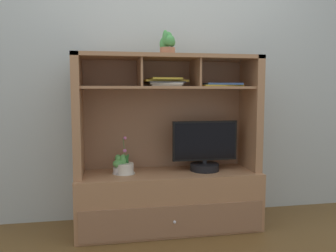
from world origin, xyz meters
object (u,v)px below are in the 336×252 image
(potted_fern, at_px, (119,165))
(magazine_stack_centre, at_px, (165,82))
(potted_orchid, at_px, (125,168))
(media_console, at_px, (168,178))
(potted_succulent, at_px, (168,45))
(magazine_stack_left, at_px, (222,85))
(tv_monitor, at_px, (205,150))

(potted_fern, height_order, magazine_stack_centre, magazine_stack_centre)
(potted_orchid, xyz_separation_m, magazine_stack_centre, (0.33, 0.02, 0.68))
(media_console, distance_m, potted_succulent, 1.08)
(media_console, height_order, potted_orchid, media_console)
(potted_orchid, height_order, magazine_stack_left, magazine_stack_left)
(tv_monitor, distance_m, potted_fern, 0.70)
(media_console, relative_size, tv_monitor, 2.73)
(media_console, relative_size, magazine_stack_centre, 3.97)
(media_console, relative_size, potted_orchid, 4.96)
(potted_orchid, height_order, potted_fern, potted_orchid)
(tv_monitor, distance_m, potted_succulent, 0.90)
(potted_fern, xyz_separation_m, magazine_stack_left, (0.82, -0.03, 0.63))
(magazine_stack_centre, bearing_deg, media_console, 13.96)
(media_console, xyz_separation_m, magazine_stack_left, (0.43, -0.06, 0.76))
(magazine_stack_centre, bearing_deg, tv_monitor, -5.26)
(tv_monitor, height_order, magazine_stack_left, magazine_stack_left)
(media_console, relative_size, potted_fern, 9.42)
(tv_monitor, xyz_separation_m, magazine_stack_left, (0.13, -0.02, 0.53))
(tv_monitor, distance_m, magazine_stack_left, 0.55)
(tv_monitor, bearing_deg, potted_fern, 179.25)
(tv_monitor, bearing_deg, potted_succulent, 170.66)
(magazine_stack_left, bearing_deg, media_console, 171.96)
(potted_orchid, distance_m, potted_fern, 0.05)
(tv_monitor, bearing_deg, magazine_stack_left, -10.98)
(potted_succulent, bearing_deg, magazine_stack_left, -9.84)
(tv_monitor, xyz_separation_m, potted_succulent, (-0.30, 0.05, 0.85))
(potted_succulent, bearing_deg, potted_orchid, -173.36)
(media_console, height_order, tv_monitor, media_console)
(potted_fern, xyz_separation_m, potted_succulent, (0.39, 0.04, 0.95))
(magazine_stack_left, relative_size, magazine_stack_centre, 0.94)
(media_console, bearing_deg, potted_fern, -176.13)
(potted_orchid, relative_size, potted_succulent, 1.50)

